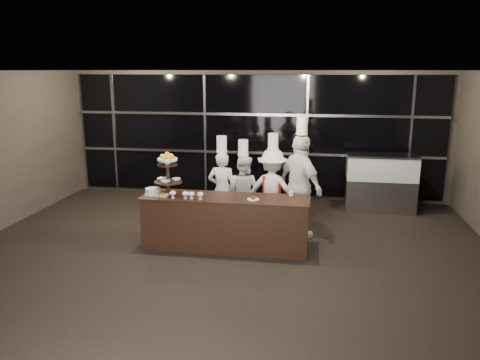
% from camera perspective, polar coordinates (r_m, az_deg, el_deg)
% --- Properties ---
extents(room, '(10.00, 10.00, 10.00)m').
position_cam_1_polar(room, '(6.28, -4.14, -0.69)').
color(room, black).
rests_on(room, ground).
extents(window_wall, '(8.60, 0.10, 2.80)m').
position_cam_1_polar(window_wall, '(11.05, 1.85, 5.45)').
color(window_wall, black).
rests_on(window_wall, ground).
extents(buffet_counter, '(2.84, 0.74, 0.92)m').
position_cam_1_polar(buffet_counter, '(8.03, -1.76, -5.19)').
color(buffet_counter, black).
rests_on(buffet_counter, ground).
extents(display_stand, '(0.48, 0.48, 0.74)m').
position_cam_1_polar(display_stand, '(8.05, -8.81, 1.15)').
color(display_stand, black).
rests_on(display_stand, buffet_counter).
extents(compotes, '(0.58, 0.11, 0.12)m').
position_cam_1_polar(compotes, '(7.81, -6.43, -1.70)').
color(compotes, silver).
rests_on(compotes, buffet_counter).
extents(layer_cake, '(0.30, 0.30, 0.11)m').
position_cam_1_polar(layer_cake, '(8.18, -10.58, -1.37)').
color(layer_cake, white).
rests_on(layer_cake, buffet_counter).
extents(pastry_squares, '(0.20, 0.13, 0.05)m').
position_cam_1_polar(pastry_squares, '(8.01, -9.48, -1.83)').
color(pastry_squares, '#EBCF73').
rests_on(pastry_squares, buffet_counter).
extents(small_plate, '(0.20, 0.20, 0.05)m').
position_cam_1_polar(small_plate, '(7.73, 1.61, -2.31)').
color(small_plate, white).
rests_on(small_plate, buffet_counter).
extents(chef_cup, '(0.08, 0.08, 0.07)m').
position_cam_1_polar(chef_cup, '(8.00, 6.27, -1.68)').
color(chef_cup, white).
rests_on(chef_cup, buffet_counter).
extents(display_case, '(1.49, 0.65, 1.24)m').
position_cam_1_polar(display_case, '(10.57, 16.78, 0.02)').
color(display_case, '#A5A5AA').
rests_on(display_case, ground).
extents(chef_a, '(0.55, 0.37, 1.81)m').
position_cam_1_polar(chef_a, '(8.98, -2.19, -1.05)').
color(chef_a, silver).
rests_on(chef_a, ground).
extents(chef_b, '(0.83, 0.73, 1.72)m').
position_cam_1_polar(chef_b, '(9.06, 0.38, -1.28)').
color(chef_b, white).
rests_on(chef_b, ground).
extents(chef_c, '(1.10, 0.75, 1.87)m').
position_cam_1_polar(chef_c, '(8.88, 3.96, -1.17)').
color(chef_c, white).
rests_on(chef_c, ground).
extents(chef_d, '(1.09, 1.15, 2.21)m').
position_cam_1_polar(chef_d, '(8.48, 7.34, -0.74)').
color(chef_d, white).
rests_on(chef_d, ground).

